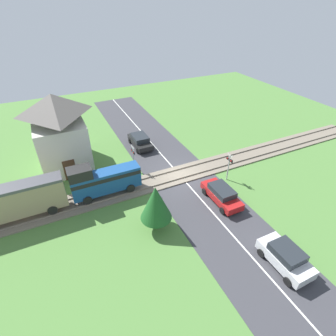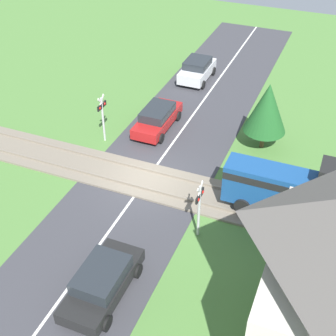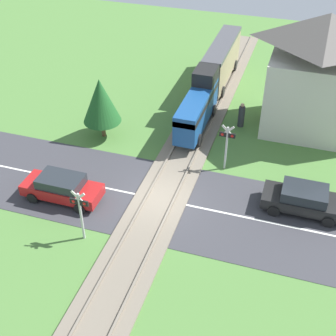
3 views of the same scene
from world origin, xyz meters
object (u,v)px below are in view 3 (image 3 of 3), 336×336
Objects in this scene: car_far_side at (303,199)px; crossing_signal_east_approach at (227,141)px; crossing_signal_west_approach at (80,209)px; pedestrian_by_station at (241,116)px; train at (212,78)px; car_near_crossing at (62,187)px; station_building at (318,76)px.

crossing_signal_east_approach is at bearing 152.76° from car_far_side.
crossing_signal_west_approach is 13.47m from pedestrian_by_station.
train is at bearing 136.09° from pedestrian_by_station.
crossing_signal_west_approach is (2.33, -2.32, 1.11)m from car_near_crossing.
pedestrian_by_station reaches higher than car_near_crossing.
crossing_signal_west_approach reaches higher than pedestrian_by_station.
car_near_crossing is (-4.94, -12.57, -1.12)m from train.
pedestrian_by_station is at bearing -43.91° from train.
pedestrian_by_station is (7.55, 10.05, 0.01)m from car_near_crossing.
crossing_signal_west_approach is 1.73× the size of pedestrian_by_station.
car_far_side is 8.46m from pedestrian_by_station.
crossing_signal_west_approach is at bearing -125.08° from station_building.
car_near_crossing is 9.23m from crossing_signal_east_approach.
car_far_side is at bearing -88.02° from station_building.
crossing_signal_west_approach is at bearing -112.88° from pedestrian_by_station.
train is 12.07m from car_far_side.
crossing_signal_west_approach is (-9.72, -5.20, 1.11)m from car_far_side.
car_far_side is 2.46× the size of pedestrian_by_station.
crossing_signal_east_approach is 4.97m from pedestrian_by_station.
pedestrian_by_station is at bearing 53.08° from car_near_crossing.
train is 4.72× the size of crossing_signal_west_approach.
crossing_signal_east_approach is at bearing -90.15° from pedestrian_by_station.
crossing_signal_west_approach is at bearing -151.84° from car_far_side.
car_near_crossing is 12.57m from pedestrian_by_station.
crossing_signal_west_approach is 1.00× the size of crossing_signal_east_approach.
station_building is at bearing 14.08° from pedestrian_by_station.
car_far_side is at bearing 13.44° from car_near_crossing.
train reaches higher than crossing_signal_west_approach.
station_building is (6.83, -1.46, 1.80)m from train.
car_near_crossing is at bearing 135.15° from crossing_signal_west_approach.
pedestrian_by_station is (-4.50, 7.17, 0.01)m from car_far_side.
car_near_crossing is at bearing -145.41° from crossing_signal_east_approach.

